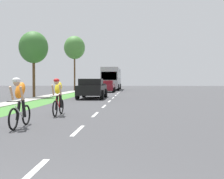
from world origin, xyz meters
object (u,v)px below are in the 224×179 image
cyclist_trailing (58,96)px  bus_silver (112,78)px  sedan_maroon (107,86)px  street_tree_near (34,48)px  cyclist_lead (20,102)px  pickup_black (92,89)px  street_tree_far (75,48)px

cyclist_trailing → bus_silver: bearing=90.2°
sedan_maroon → street_tree_near: 13.44m
cyclist_trailing → cyclist_lead: bearing=-97.0°
cyclist_lead → pickup_black: bearing=89.1°
sedan_maroon → street_tree_far: 10.38m
pickup_black → street_tree_far: street_tree_far is taller
pickup_black → street_tree_near: bearing=166.8°
cyclist_lead → sedan_maroon: (0.36, 27.75, -0.04)m
bus_silver → street_tree_far: bearing=-149.0°
pickup_black → cyclist_trailing: bearing=-89.2°
cyclist_trailing → sedan_maroon: (-0.04, 24.58, -0.04)m
cyclist_lead → street_tree_near: street_tree_near is taller
sedan_maroon → street_tree_near: street_tree_near is taller
bus_silver → street_tree_near: size_ratio=1.97×
cyclist_lead → pickup_black: (0.22, 14.80, 0.02)m
cyclist_trailing → pickup_black: size_ratio=0.34×
street_tree_near → pickup_black: bearing=-13.2°
bus_silver → street_tree_far: (-5.50, -3.31, 4.55)m
cyclist_trailing → bus_silver: size_ratio=0.15×
sedan_maroon → street_tree_far: bearing=130.3°
cyclist_trailing → street_tree_far: size_ratio=0.21×
pickup_black → sedan_maroon: (0.13, 12.95, -0.06)m
cyclist_trailing → street_tree_far: bearing=100.2°
sedan_maroon → cyclist_trailing: bearing=-89.9°
street_tree_far → cyclist_lead: bearing=-81.3°
sedan_maroon → bus_silver: (-0.09, 9.90, 1.21)m
street_tree_near → bus_silver: bearing=75.8°
cyclist_lead → sedan_maroon: cyclist_lead is taller
pickup_black → sedan_maroon: bearing=89.4°
sedan_maroon → street_tree_far: (-5.58, 6.59, 5.76)m
sedan_maroon → bus_silver: bearing=90.5°
sedan_maroon → bus_silver: size_ratio=0.37×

